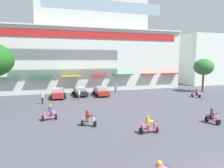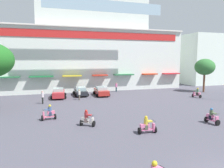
% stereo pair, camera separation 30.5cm
% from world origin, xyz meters
% --- Properties ---
extents(ground_plane, '(128.00, 128.00, 0.00)m').
position_xyz_m(ground_plane, '(0.00, 13.00, 0.00)').
color(ground_plane, '#504D5A').
extents(colonial_building, '(34.66, 18.93, 23.16)m').
position_xyz_m(colonial_building, '(-0.00, 36.91, 9.96)').
color(colonial_building, silver).
rests_on(colonial_building, ground).
extents(flank_building_right, '(10.31, 9.70, 11.71)m').
position_xyz_m(flank_building_right, '(27.27, 35.64, 5.85)').
color(flank_building_right, white).
rests_on(flank_building_right, ground).
extents(plaza_tree_1, '(3.45, 3.49, 6.00)m').
position_xyz_m(plaza_tree_1, '(18.01, 23.64, 4.52)').
color(plaza_tree_1, brown).
rests_on(plaza_tree_1, ground).
extents(parked_car_0, '(2.50, 4.32, 1.52)m').
position_xyz_m(parked_car_0, '(-7.33, 25.43, 0.78)').
color(parked_car_0, '#B82A30').
rests_on(parked_car_0, ground).
extents(parked_car_1, '(2.36, 4.33, 1.39)m').
position_xyz_m(parked_car_1, '(-3.83, 26.52, 0.71)').
color(parked_car_1, '#202228').
rests_on(parked_car_1, ground).
extents(parked_car_2, '(2.44, 4.26, 1.47)m').
position_xyz_m(parked_car_2, '(-0.59, 25.48, 0.75)').
color(parked_car_2, '#AC2923').
rests_on(parked_car_2, ground).
extents(scooter_rider_3, '(1.44, 0.75, 1.52)m').
position_xyz_m(scooter_rider_3, '(-8.77, 13.82, 0.63)').
color(scooter_rider_3, black).
rests_on(scooter_rider_3, ground).
extents(scooter_rider_4, '(0.93, 1.48, 1.54)m').
position_xyz_m(scooter_rider_4, '(13.16, 19.49, 0.63)').
color(scooter_rider_4, black).
rests_on(scooter_rider_4, ground).
extents(scooter_rider_5, '(1.49, 0.59, 1.45)m').
position_xyz_m(scooter_rider_5, '(-1.29, 7.66, 0.59)').
color(scooter_rider_5, black).
rests_on(scooter_rider_5, ground).
extents(scooter_rider_6, '(1.39, 1.14, 1.49)m').
position_xyz_m(scooter_rider_6, '(-5.52, 10.87, 0.60)').
color(scooter_rider_6, black).
rests_on(scooter_rider_6, ground).
extents(scooter_rider_7, '(0.68, 1.41, 1.47)m').
position_xyz_m(scooter_rider_7, '(5.57, 8.20, 0.61)').
color(scooter_rider_7, black).
rests_on(scooter_rider_7, ground).
extents(pedestrian_0, '(0.35, 0.35, 1.74)m').
position_xyz_m(pedestrian_0, '(-9.57, 21.67, 1.00)').
color(pedestrian_0, black).
rests_on(pedestrian_0, ground).
extents(pedestrian_1, '(0.40, 0.40, 1.56)m').
position_xyz_m(pedestrian_1, '(-4.54, 22.87, 0.88)').
color(pedestrian_1, brown).
rests_on(pedestrian_1, ground).
extents(pedestrian_2, '(0.53, 0.53, 1.66)m').
position_xyz_m(pedestrian_2, '(3.04, 28.72, 0.94)').
color(pedestrian_2, '#1D333B').
rests_on(pedestrian_2, ground).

